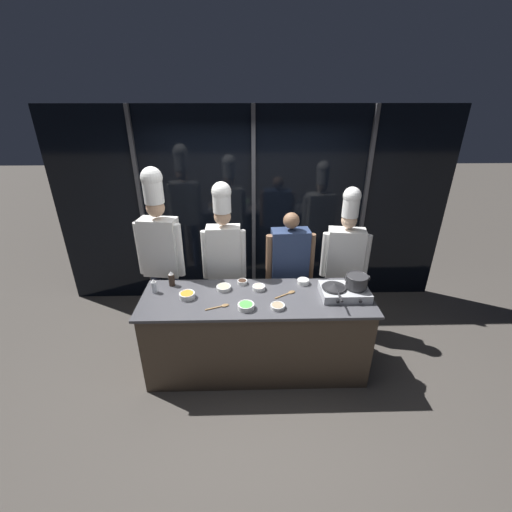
% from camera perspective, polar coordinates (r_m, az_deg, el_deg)
% --- Properties ---
extents(ground_plane, '(24.00, 24.00, 0.00)m').
position_cam_1_polar(ground_plane, '(4.11, 0.10, -17.72)').
color(ground_plane, '#47423D').
extents(window_wall_back, '(5.35, 0.09, 2.70)m').
position_cam_1_polar(window_wall_back, '(4.76, -0.41, 7.66)').
color(window_wall_back, black).
rests_on(window_wall_back, ground_plane).
extents(demo_counter, '(2.38, 0.76, 0.92)m').
position_cam_1_polar(demo_counter, '(3.81, 0.10, -12.69)').
color(demo_counter, '#4C3D2D').
rests_on(demo_counter, ground_plane).
extents(portable_stove, '(0.49, 0.36, 0.10)m').
position_cam_1_polar(portable_stove, '(3.66, 14.52, -5.77)').
color(portable_stove, '#B2B5BA').
rests_on(portable_stove, demo_counter).
extents(frying_pan, '(0.25, 0.44, 0.04)m').
position_cam_1_polar(frying_pan, '(3.59, 12.94, -4.88)').
color(frying_pan, '#232326').
rests_on(frying_pan, portable_stove).
extents(stock_pot, '(0.25, 0.22, 0.13)m').
position_cam_1_polar(stock_pot, '(3.63, 16.44, -4.04)').
color(stock_pot, '#333335').
rests_on(stock_pot, portable_stove).
extents(squeeze_bottle_soy, '(0.06, 0.06, 0.17)m').
position_cam_1_polar(squeeze_bottle_soy, '(3.81, -13.90, -3.70)').
color(squeeze_bottle_soy, '#332319').
rests_on(squeeze_bottle_soy, demo_counter).
extents(squeeze_bottle_clear, '(0.06, 0.06, 0.16)m').
position_cam_1_polar(squeeze_bottle_clear, '(3.74, -16.63, -4.81)').
color(squeeze_bottle_clear, white).
rests_on(squeeze_bottle_clear, demo_counter).
extents(prep_bowl_soy_glaze, '(0.11, 0.11, 0.04)m').
position_cam_1_polar(prep_bowl_soy_glaze, '(3.76, -2.30, -4.31)').
color(prep_bowl_soy_glaze, white).
rests_on(prep_bowl_soy_glaze, demo_counter).
extents(prep_bowl_shrimp, '(0.14, 0.14, 0.05)m').
position_cam_1_polar(prep_bowl_shrimp, '(3.66, 0.46, -5.25)').
color(prep_bowl_shrimp, white).
rests_on(prep_bowl_shrimp, demo_counter).
extents(prep_bowl_carrots, '(0.16, 0.16, 0.06)m').
position_cam_1_polar(prep_bowl_carrots, '(3.58, -11.41, -6.39)').
color(prep_bowl_carrots, white).
rests_on(prep_bowl_carrots, demo_counter).
extents(prep_bowl_mushrooms, '(0.14, 0.14, 0.04)m').
position_cam_1_polar(prep_bowl_mushrooms, '(3.37, 3.63, -8.33)').
color(prep_bowl_mushrooms, white).
rests_on(prep_bowl_mushrooms, demo_counter).
extents(prep_bowl_ginger, '(0.16, 0.16, 0.04)m').
position_cam_1_polar(prep_bowl_ginger, '(3.67, -5.41, -5.23)').
color(prep_bowl_ginger, white).
rests_on(prep_bowl_ginger, demo_counter).
extents(prep_bowl_onion, '(0.13, 0.13, 0.05)m').
position_cam_1_polar(prep_bowl_onion, '(3.79, 7.85, -4.19)').
color(prep_bowl_onion, white).
rests_on(prep_bowl_onion, demo_counter).
extents(prep_bowl_scallions, '(0.16, 0.16, 0.06)m').
position_cam_1_polar(prep_bowl_scallions, '(3.35, -1.67, -8.31)').
color(prep_bowl_scallions, white).
rests_on(prep_bowl_scallions, demo_counter).
extents(serving_spoon_slotted, '(0.24, 0.16, 0.02)m').
position_cam_1_polar(serving_spoon_slotted, '(3.61, 5.52, -6.17)').
color(serving_spoon_slotted, olive).
rests_on(serving_spoon_slotted, demo_counter).
extents(serving_spoon_solid, '(0.24, 0.11, 0.02)m').
position_cam_1_polar(serving_spoon_solid, '(3.41, -5.72, -8.31)').
color(serving_spoon_solid, olive).
rests_on(serving_spoon_solid, demo_counter).
extents(chef_head, '(0.55, 0.28, 2.12)m').
position_cam_1_polar(chef_head, '(4.09, -15.71, 2.09)').
color(chef_head, '#2D3856').
rests_on(chef_head, ground_plane).
extents(chef_sous, '(0.51, 0.22, 1.96)m').
position_cam_1_polar(chef_sous, '(4.00, -5.38, 1.11)').
color(chef_sous, '#4C4C51').
rests_on(chef_sous, ground_plane).
extents(person_guest, '(0.57, 0.25, 1.61)m').
position_cam_1_polar(person_guest, '(4.09, 5.58, -1.35)').
color(person_guest, '#232326').
rests_on(person_guest, ground_plane).
extents(chef_line, '(0.56, 0.29, 1.87)m').
position_cam_1_polar(chef_line, '(4.27, 14.63, 0.49)').
color(chef_line, '#232326').
rests_on(chef_line, ground_plane).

